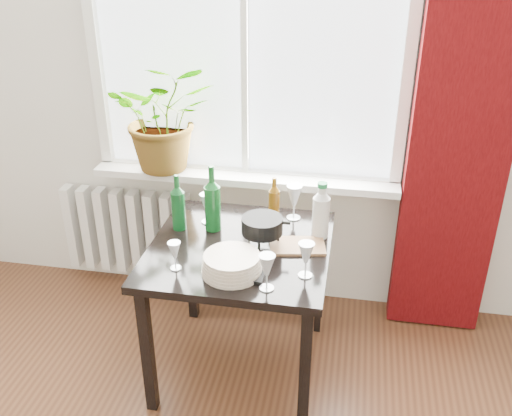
% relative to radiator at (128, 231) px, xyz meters
% --- Properties ---
extents(window, '(1.72, 0.08, 1.62)m').
position_rel_radiator_xyz_m(window, '(0.75, 0.04, 1.22)').
color(window, white).
rests_on(window, ground).
extents(windowsill, '(1.72, 0.20, 0.04)m').
position_rel_radiator_xyz_m(windowsill, '(0.75, -0.03, 0.44)').
color(windowsill, silver).
rests_on(windowsill, ground).
extents(curtain, '(0.50, 0.12, 2.56)m').
position_rel_radiator_xyz_m(curtain, '(1.87, -0.06, 0.92)').
color(curtain, '#390506').
rests_on(curtain, ground).
extents(radiator, '(0.80, 0.10, 0.55)m').
position_rel_radiator_xyz_m(radiator, '(0.00, 0.00, 0.00)').
color(radiator, white).
rests_on(radiator, ground).
extents(table, '(0.85, 0.85, 0.74)m').
position_rel_radiator_xyz_m(table, '(0.85, -0.63, 0.27)').
color(table, black).
rests_on(table, ground).
extents(potted_plant, '(0.65, 0.59, 0.62)m').
position_rel_radiator_xyz_m(potted_plant, '(0.31, -0.02, 0.77)').
color(potted_plant, '#1B671F').
rests_on(potted_plant, windowsill).
extents(wine_bottle_left, '(0.08, 0.08, 0.29)m').
position_rel_radiator_xyz_m(wine_bottle_left, '(0.52, -0.52, 0.51)').
color(wine_bottle_left, '#0C4219').
rests_on(wine_bottle_left, table).
extents(wine_bottle_right, '(0.10, 0.10, 0.34)m').
position_rel_radiator_xyz_m(wine_bottle_right, '(0.69, -0.49, 0.53)').
color(wine_bottle_right, '#0E4A1A').
rests_on(wine_bottle_right, table).
extents(bottle_amber, '(0.07, 0.07, 0.23)m').
position_rel_radiator_xyz_m(bottle_amber, '(0.97, -0.34, 0.48)').
color(bottle_amber, '#673F0B').
rests_on(bottle_amber, table).
extents(cleaning_bottle, '(0.09, 0.09, 0.29)m').
position_rel_radiator_xyz_m(cleaning_bottle, '(1.22, -0.47, 0.50)').
color(cleaning_bottle, silver).
rests_on(cleaning_bottle, table).
extents(wineglass_front_right, '(0.08, 0.08, 0.17)m').
position_rel_radiator_xyz_m(wineglass_front_right, '(1.03, -0.95, 0.44)').
color(wineglass_front_right, silver).
rests_on(wineglass_front_right, table).
extents(wineglass_far_right, '(0.09, 0.09, 0.17)m').
position_rel_radiator_xyz_m(wineglass_far_right, '(1.18, -0.83, 0.44)').
color(wineglass_far_right, silver).
rests_on(wineglass_far_right, table).
extents(wineglass_back_center, '(0.08, 0.08, 0.19)m').
position_rel_radiator_xyz_m(wineglass_back_center, '(1.07, -0.31, 0.46)').
color(wineglass_back_center, silver).
rests_on(wineglass_back_center, table).
extents(wineglass_back_left, '(0.08, 0.08, 0.16)m').
position_rel_radiator_xyz_m(wineglass_back_left, '(0.64, -0.43, 0.44)').
color(wineglass_back_left, white).
rests_on(wineglass_back_left, table).
extents(wineglass_front_left, '(0.06, 0.06, 0.14)m').
position_rel_radiator_xyz_m(wineglass_front_left, '(0.61, -0.88, 0.43)').
color(wineglass_front_left, silver).
rests_on(wineglass_front_left, table).
extents(plate_stack, '(0.36, 0.36, 0.09)m').
position_rel_radiator_xyz_m(plate_stack, '(0.86, -0.86, 0.40)').
color(plate_stack, beige).
rests_on(plate_stack, table).
extents(fondue_pot, '(0.25, 0.22, 0.15)m').
position_rel_radiator_xyz_m(fondue_pot, '(0.95, -0.62, 0.44)').
color(fondue_pot, black).
rests_on(fondue_pot, table).
extents(tv_remote, '(0.06, 0.17, 0.02)m').
position_rel_radiator_xyz_m(tv_remote, '(0.99, -0.86, 0.37)').
color(tv_remote, black).
rests_on(tv_remote, table).
extents(cutting_board, '(0.29, 0.21, 0.01)m').
position_rel_radiator_xyz_m(cutting_board, '(1.12, -0.60, 0.37)').
color(cutting_board, '#8F6440').
rests_on(cutting_board, table).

